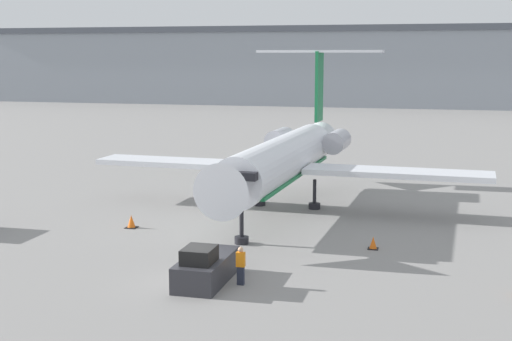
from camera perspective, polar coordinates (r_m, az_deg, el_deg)
name	(u,v)px	position (r m, az deg, el deg)	size (l,w,h in m)	color
ground_plane	(195,284)	(33.26, -4.89, -9.05)	(600.00, 600.00, 0.00)	gray
terminal_building	(389,66)	(150.14, 10.60, 8.22)	(180.00, 16.80, 16.22)	#8C939E
airplane_main	(285,157)	(48.21, 2.34, 1.11)	(27.25, 24.91, 10.79)	silver
pushback_tug	(206,267)	(33.29, -4.02, -7.73)	(1.94, 4.54, 1.90)	#2D2D33
worker_near_tug	(241,265)	(32.79, -1.24, -7.55)	(0.40, 0.25, 1.79)	#232838
traffic_cone_left	(131,222)	(44.10, -9.94, -4.05)	(0.68, 0.68, 0.80)	black
traffic_cone_right	(373,243)	(39.32, 9.36, -5.75)	(0.56, 0.56, 0.69)	black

